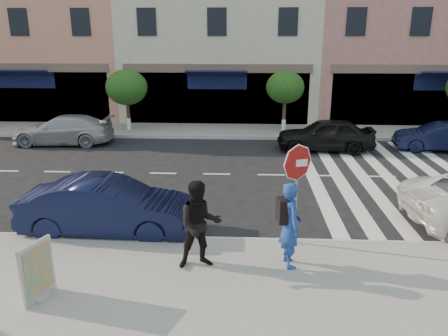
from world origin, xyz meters
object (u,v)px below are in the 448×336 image
(poster_board, at_px, (38,272))
(car_far_right, at_px, (439,137))
(car_near_mid, at_px, (108,207))
(car_far_left, at_px, (63,130))
(photographer, at_px, (290,225))
(walker, at_px, (200,225))
(stop_sign, at_px, (297,172))
(car_far_mid, at_px, (325,135))

(poster_board, xyz_separation_m, car_far_right, (12.37, 12.01, -0.12))
(poster_board, bearing_deg, car_far_right, 64.56)
(car_near_mid, xyz_separation_m, car_far_left, (-4.92, 9.22, -0.06))
(photographer, bearing_deg, poster_board, 96.61)
(car_near_mid, bearing_deg, walker, -124.16)
(walker, distance_m, car_far_right, 14.23)
(car_near_mid, bearing_deg, car_far_left, 29.48)
(poster_board, relative_size, car_near_mid, 0.27)
(stop_sign, bearing_deg, car_far_mid, 60.13)
(stop_sign, distance_m, car_far_mid, 9.64)
(car_far_right, bearing_deg, car_near_mid, -47.14)
(photographer, bearing_deg, car_far_left, 29.83)
(poster_board, distance_m, car_near_mid, 3.24)
(stop_sign, bearing_deg, photographer, -117.66)
(car_far_mid, bearing_deg, poster_board, -29.55)
(walker, xyz_separation_m, car_far_right, (9.46, 10.62, -0.51))
(stop_sign, relative_size, car_far_left, 0.54)
(photographer, height_order, car_far_right, photographer)
(walker, distance_m, poster_board, 3.25)
(stop_sign, distance_m, photographer, 1.35)
(poster_board, bearing_deg, car_far_mid, 78.38)
(poster_board, bearing_deg, photographer, 37.95)
(stop_sign, xyz_separation_m, poster_board, (-5.05, -2.55, -1.21))
(photographer, height_order, car_far_mid, photographer)
(poster_board, height_order, car_far_left, poster_board)
(photographer, height_order, walker, walker)
(car_far_left, distance_m, car_far_mid, 11.99)
(poster_board, bearing_deg, car_near_mid, 104.34)
(car_far_left, xyz_separation_m, car_far_mid, (11.97, -0.62, 0.05))
(walker, xyz_separation_m, car_far_mid, (4.48, 10.44, -0.41))
(photographer, distance_m, walker, 1.93)
(car_near_mid, bearing_deg, car_far_mid, -37.95)
(stop_sign, bearing_deg, poster_board, -168.89)
(car_far_mid, relative_size, car_far_right, 1.12)
(photographer, bearing_deg, stop_sign, -22.89)
(photographer, height_order, poster_board, photographer)
(photographer, bearing_deg, car_far_mid, -24.89)
(photographer, xyz_separation_m, walker, (-1.93, -0.14, 0.02))
(stop_sign, relative_size, poster_board, 2.07)
(poster_board, relative_size, car_far_left, 0.26)
(walker, height_order, car_far_mid, walker)
(car_far_left, bearing_deg, photographer, 38.75)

